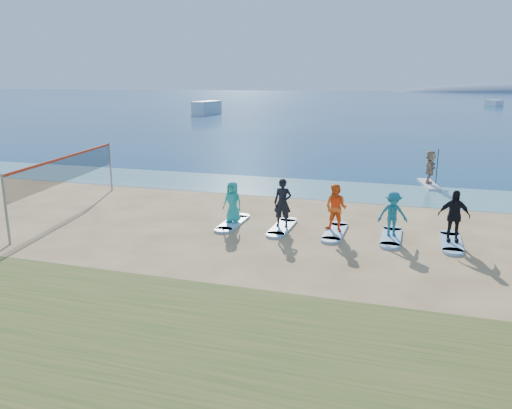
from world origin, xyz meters
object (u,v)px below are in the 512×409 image
(student_1, at_px, (283,203))
(student_4, at_px, (454,216))
(paddleboarder, at_px, (430,167))
(volleyball_net, at_px, (67,169))
(boat_offshore_a, at_px, (207,114))
(student_3, at_px, (393,214))
(student_2, at_px, (336,208))
(surfboard_0, at_px, (233,223))
(surfboard_2, at_px, (335,232))
(student_0, at_px, (233,202))
(paddleboard, at_px, (429,184))
(surfboard_1, at_px, (282,227))
(surfboard_3, at_px, (391,237))
(surfboard_4, at_px, (451,242))
(boat_offshore_b, at_px, (494,106))

(student_1, height_order, student_4, student_1)
(paddleboarder, distance_m, student_4, 10.50)
(volleyball_net, distance_m, student_4, 15.61)
(boat_offshore_a, distance_m, student_3, 72.42)
(student_2, distance_m, student_3, 2.05)
(surfboard_0, height_order, surfboard_2, same)
(student_0, relative_size, student_4, 0.89)
(paddleboarder, height_order, boat_offshore_a, paddleboarder)
(paddleboard, xyz_separation_m, surfboard_1, (-5.57, -10.48, -0.01))
(student_0, distance_m, student_4, 8.18)
(paddleboarder, xyz_separation_m, surfboard_0, (-7.61, -10.48, -0.97))
(surfboard_0, distance_m, student_0, 0.86)
(boat_offshore_a, relative_size, surfboard_3, 3.35)
(surfboard_1, distance_m, surfboard_3, 4.09)
(boat_offshore_a, relative_size, student_4, 4.02)
(student_2, bearing_deg, surfboard_0, -164.63)
(boat_offshore_a, relative_size, surfboard_4, 3.35)
(boat_offshore_a, height_order, surfboard_4, boat_offshore_a)
(volleyball_net, bearing_deg, student_4, 1.33)
(surfboard_1, xyz_separation_m, student_4, (6.14, 0.00, 0.96))
(surfboard_1, height_order, student_1, student_1)
(boat_offshore_b, xyz_separation_m, student_2, (-19.97, -114.85, 0.98))
(surfboard_1, height_order, student_3, student_3)
(boat_offshore_b, bearing_deg, student_1, -121.35)
(student_1, relative_size, student_4, 1.02)
(volleyball_net, distance_m, surfboard_3, 13.67)
(volleyball_net, xyz_separation_m, surfboard_2, (11.49, 0.36, -1.86))
(surfboard_4, bearing_deg, boat_offshore_a, 119.82)
(paddleboarder, bearing_deg, paddleboard, 0.00)
(boat_offshore_a, relative_size, student_2, 4.15)
(surfboard_4, bearing_deg, paddleboarder, 93.12)
(surfboard_4, bearing_deg, surfboard_3, 180.00)
(paddleboarder, height_order, student_2, paddleboarder)
(surfboard_0, relative_size, surfboard_2, 1.00)
(student_0, bearing_deg, surfboard_1, 10.71)
(surfboard_0, relative_size, student_3, 1.34)
(student_2, distance_m, surfboard_4, 4.20)
(paddleboard, distance_m, paddleboarder, 0.96)
(student_3, bearing_deg, student_0, 164.49)
(surfboard_0, bearing_deg, paddleboarder, 54.02)
(student_3, xyz_separation_m, surfboard_4, (2.05, 0.00, -0.86))
(paddleboarder, relative_size, surfboard_3, 0.82)
(paddleboard, height_order, surfboard_0, paddleboard)
(volleyball_net, height_order, surfboard_4, volleyball_net)
(surfboard_4, bearing_deg, volleyball_net, -178.67)
(volleyball_net, height_order, paddleboarder, volleyball_net)
(boat_offshore_b, relative_size, student_4, 2.96)
(surfboard_0, xyz_separation_m, student_3, (6.14, 0.00, 0.86))
(student_0, distance_m, surfboard_4, 8.23)
(boat_offshore_a, bearing_deg, boat_offshore_b, 46.52)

